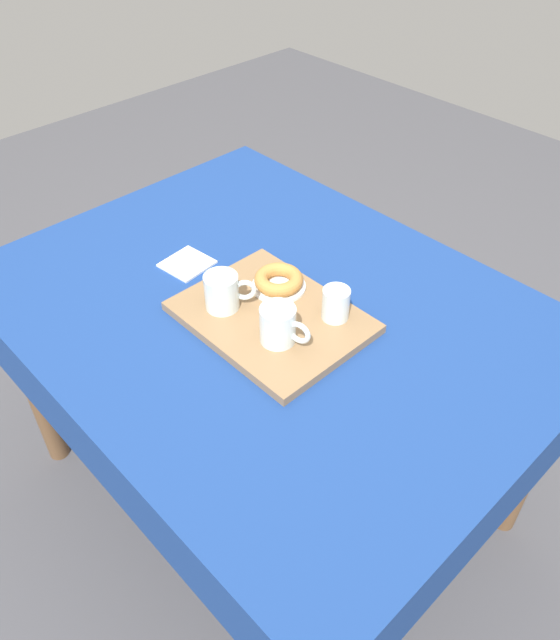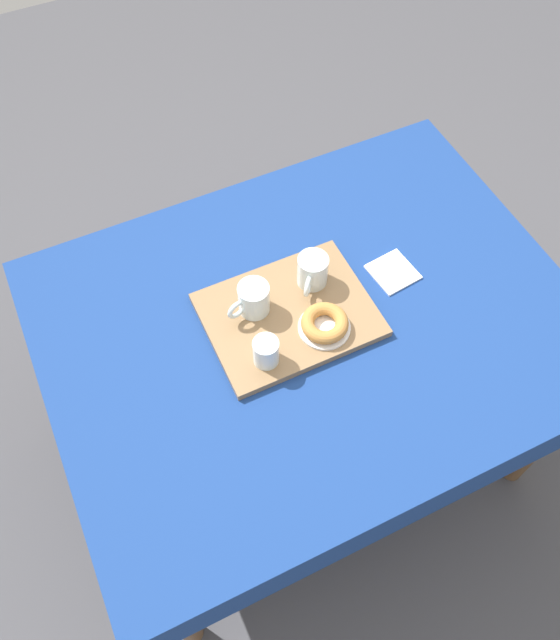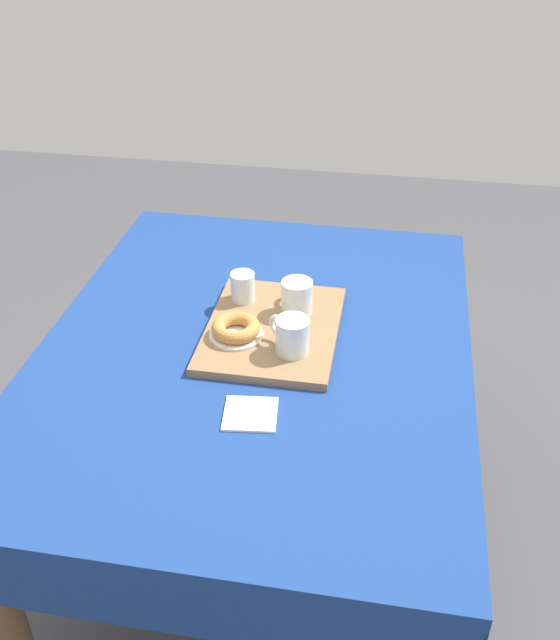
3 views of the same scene
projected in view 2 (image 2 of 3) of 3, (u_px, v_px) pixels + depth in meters
The scene contains 9 objects.
ground_plane at pixel (303, 434), 2.27m from camera, with size 6.00×6.00×0.00m, color #47474C.
dining_table at pixel (311, 338), 1.70m from camera, with size 1.35×1.04×0.76m.
serving_tray at pixel (289, 315), 1.63m from camera, with size 0.42×0.32×0.02m, color olive.
tea_mug_left at pixel (312, 271), 1.63m from camera, with size 0.10×0.11×0.09m.
tea_mug_right at pixel (253, 300), 1.59m from camera, with size 0.12×0.08×0.09m.
water_glass_near at pixel (266, 352), 1.51m from camera, with size 0.06×0.06×0.08m.
donut_plate_left at pixel (324, 327), 1.59m from camera, with size 0.13×0.13×0.01m, color white.
sugar_donut_left at pixel (325, 323), 1.57m from camera, with size 0.12×0.12×0.03m, color #BC7F3D.
paper_napkin at pixel (393, 272), 1.71m from camera, with size 0.11×0.11×0.01m, color white.
Camera 2 is at (0.45, 0.75, 2.13)m, focal length 36.02 mm.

